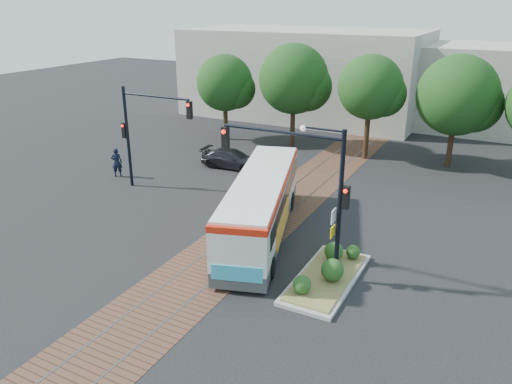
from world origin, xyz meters
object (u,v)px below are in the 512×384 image
signal_pole_main (310,178)px  signal_pole_left (142,125)px  officer (117,162)px  parked_car (232,159)px  traffic_island (328,272)px  city_bus (261,203)px

signal_pole_main → signal_pole_left: signal_pole_main is taller
officer → parked_car: officer is taller
signal_pole_left → officer: signal_pole_left is taller
traffic_island → parked_car: bearing=134.8°
signal_pole_left → city_bus: bearing=-15.0°
signal_pole_main → signal_pole_left: size_ratio=1.00×
traffic_island → signal_pole_main: size_ratio=0.87×
city_bus → signal_pole_main: signal_pole_main is taller
traffic_island → signal_pole_main: 3.95m
traffic_island → signal_pole_main: (-0.96, 0.09, 3.83)m
city_bus → signal_pole_left: bearing=147.6°
city_bus → signal_pole_left: size_ratio=1.84×
city_bus → signal_pole_main: size_ratio=1.84×
signal_pole_left → traffic_island: bearing=-20.4°
officer → parked_car: 7.46m
city_bus → officer: size_ratio=5.93×
traffic_island → signal_pole_left: size_ratio=0.87×
traffic_island → parked_car: (-10.67, 10.73, 0.29)m
signal_pole_main → officer: (-15.30, 5.71, -3.23)m
city_bus → signal_pole_main: (3.34, -2.42, 2.54)m
signal_pole_main → city_bus: bearing=144.1°
traffic_island → officer: bearing=160.4°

